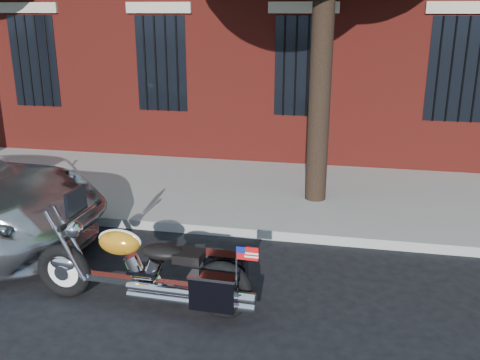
# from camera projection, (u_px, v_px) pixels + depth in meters

# --- Properties ---
(ground) EXTENTS (120.00, 120.00, 0.00)m
(ground) POSITION_uv_depth(u_px,v_px,m) (260.00, 282.00, 6.81)
(ground) COLOR black
(ground) RESTS_ON ground
(curb) EXTENTS (40.00, 0.16, 0.15)m
(curb) POSITION_uv_depth(u_px,v_px,m) (275.00, 234.00, 8.08)
(curb) COLOR gray
(curb) RESTS_ON ground
(sidewalk) EXTENTS (40.00, 3.60, 0.15)m
(sidewalk) POSITION_uv_depth(u_px,v_px,m) (289.00, 194.00, 9.83)
(sidewalk) COLOR gray
(sidewalk) RESTS_ON ground
(motorcycle) EXTENTS (2.75, 0.81, 1.39)m
(motorcycle) POSITION_uv_depth(u_px,v_px,m) (151.00, 272.00, 6.06)
(motorcycle) COLOR black
(motorcycle) RESTS_ON ground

